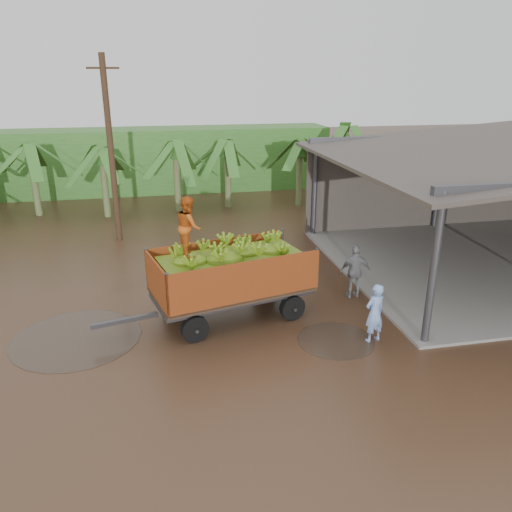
# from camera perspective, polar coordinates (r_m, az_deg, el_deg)

# --- Properties ---
(ground) EXTENTS (100.00, 100.00, 0.00)m
(ground) POSITION_cam_1_polar(r_m,az_deg,el_deg) (15.41, -5.96, -5.08)
(ground) COLOR black
(ground) RESTS_ON ground
(hedge_north) EXTENTS (22.00, 3.00, 3.60)m
(hedge_north) POSITION_cam_1_polar(r_m,az_deg,el_deg) (30.29, -13.12, 10.59)
(hedge_north) COLOR #2D661E
(hedge_north) RESTS_ON ground
(banana_trailer) EXTENTS (6.12, 3.08, 3.59)m
(banana_trailer) POSITION_cam_1_polar(r_m,az_deg,el_deg) (13.86, -2.89, -1.98)
(banana_trailer) COLOR #C34F1B
(banana_trailer) RESTS_ON ground
(man_blue) EXTENTS (0.67, 0.54, 1.59)m
(man_blue) POSITION_cam_1_polar(r_m,az_deg,el_deg) (13.14, 13.40, -6.35)
(man_blue) COLOR #7B9FE1
(man_blue) RESTS_ON ground
(man_grey) EXTENTS (1.00, 0.44, 1.69)m
(man_grey) POSITION_cam_1_polar(r_m,az_deg,el_deg) (15.56, 11.25, -1.73)
(man_grey) COLOR gray
(man_grey) RESTS_ON ground
(utility_pole) EXTENTS (1.20, 0.24, 7.29)m
(utility_pole) POSITION_cam_1_polar(r_m,az_deg,el_deg) (20.88, -16.25, 11.52)
(utility_pole) COLOR #47301E
(utility_pole) RESTS_ON ground
(banana_plants) EXTENTS (23.79, 17.50, 4.11)m
(banana_plants) POSITION_cam_1_polar(r_m,az_deg,el_deg) (22.65, -16.83, 7.28)
(banana_plants) COLOR #2D661E
(banana_plants) RESTS_ON ground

